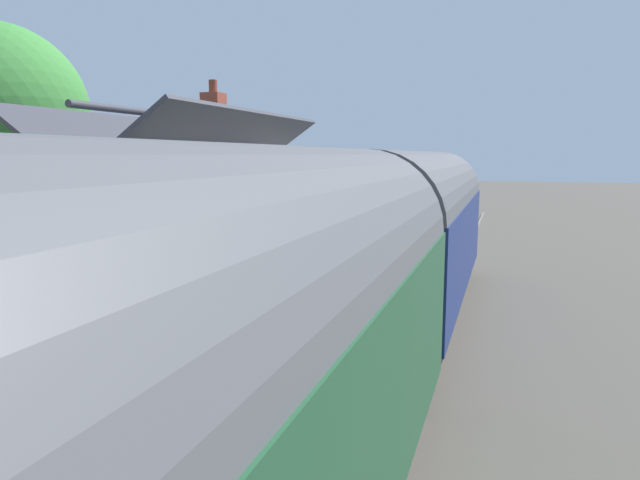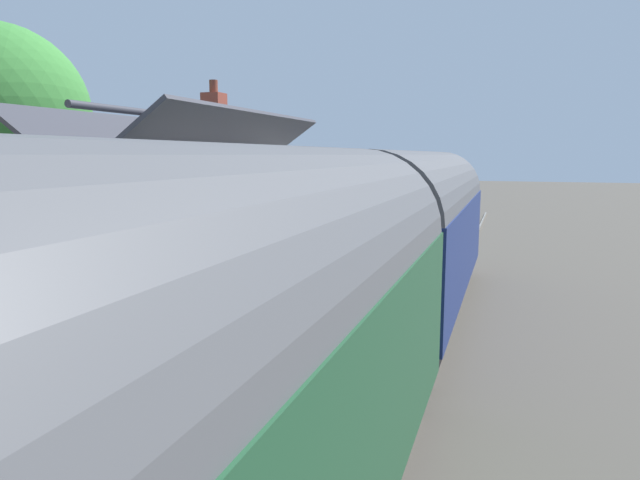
{
  "view_description": "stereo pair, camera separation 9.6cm",
  "coord_description": "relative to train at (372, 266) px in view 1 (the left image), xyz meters",
  "views": [
    {
      "loc": [
        -15.95,
        -3.14,
        4.22
      ],
      "look_at": [
        -1.94,
        1.5,
        1.98
      ],
      "focal_mm": 31.62,
      "sensor_mm": 36.0,
      "label": 1
    },
    {
      "loc": [
        -15.92,
        -3.23,
        4.22
      ],
      "look_at": [
        -1.94,
        1.5,
        1.98
      ],
      "focal_mm": 31.62,
      "sensor_mm": 36.0,
      "label": 2
    }
  ],
  "objects": [
    {
      "name": "planter_edge_far",
      "position": [
        -4.06,
        3.25,
        -0.85
      ],
      "size": [
        0.45,
        0.45,
        0.79
      ],
      "color": "teal",
      "rests_on": "platform"
    },
    {
      "name": "planter_by_door",
      "position": [
        -1.64,
        5.05,
        -0.74
      ],
      "size": [
        0.57,
        0.57,
        0.93
      ],
      "color": "teal",
      "rests_on": "platform"
    },
    {
      "name": "planter_bench_left",
      "position": [
        -3.31,
        2.59,
        -0.95
      ],
      "size": [
        1.05,
        0.32,
        0.6
      ],
      "color": "black",
      "rests_on": "platform"
    },
    {
      "name": "bench_near_building",
      "position": [
        -2.39,
        4.27,
        -0.76
      ],
      "size": [
        1.42,
        0.5,
        0.88
      ],
      "color": "#26727F",
      "rests_on": "platform"
    },
    {
      "name": "platform_edge_coping",
      "position": [
        6.15,
        2.08,
        -1.23
      ],
      "size": [
        32.0,
        0.36,
        0.02
      ],
      "primitive_type": "cube",
      "color": "beige",
      "rests_on": "platform"
    },
    {
      "name": "ground_plane",
      "position": [
        6.15,
        0.9,
        -2.22
      ],
      "size": [
        160.0,
        160.0,
        0.0
      ],
      "primitive_type": "plane",
      "color": "#4C473F"
    },
    {
      "name": "planter_corner_building",
      "position": [
        15.72,
        2.65,
        -0.96
      ],
      "size": [
        1.08,
        0.32,
        0.59
      ],
      "color": "#9E5138",
      "rests_on": "platform"
    },
    {
      "name": "planter_bench_right",
      "position": [
        7.09,
        2.89,
        -0.93
      ],
      "size": [
        0.82,
        0.32,
        0.64
      ],
      "color": "teal",
      "rests_on": "platform"
    },
    {
      "name": "station_building",
      "position": [
        3.26,
        5.8,
        0.27
      ],
      "size": [
        8.19,
        4.44,
        5.33
      ],
      "color": "silver",
      "rests_on": "platform"
    },
    {
      "name": "rail_near",
      "position": [
        6.15,
        -0.72,
        -2.15
      ],
      "size": [
        52.0,
        0.08,
        0.14
      ],
      "primitive_type": "cube",
      "color": "gray",
      "rests_on": "ground"
    },
    {
      "name": "bench_by_lamp",
      "position": [
        15.04,
        4.36,
        -0.76
      ],
      "size": [
        1.4,
        0.44,
        0.88
      ],
      "color": "#26727F",
      "rests_on": "platform"
    },
    {
      "name": "rail_far",
      "position": [
        6.15,
        0.72,
        -2.15
      ],
      "size": [
        52.0,
        0.08,
        0.14
      ],
      "primitive_type": "cube",
      "color": "gray",
      "rests_on": "ground"
    },
    {
      "name": "train",
      "position": [
        0.0,
        0.0,
        0.0
      ],
      "size": [
        21.32,
        2.73,
        4.32
      ],
      "color": "black",
      "rests_on": "ground"
    },
    {
      "name": "planter_edge_near",
      "position": [
        10.48,
        3.76,
        -0.84
      ],
      "size": [
        0.44,
        0.44,
        0.73
      ],
      "color": "#9E5138",
      "rests_on": "platform"
    },
    {
      "name": "platform",
      "position": [
        6.15,
        4.99,
        -1.73
      ],
      "size": [
        32.0,
        6.19,
        0.98
      ],
      "primitive_type": "cube",
      "color": "gray",
      "rests_on": "ground"
    }
  ]
}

